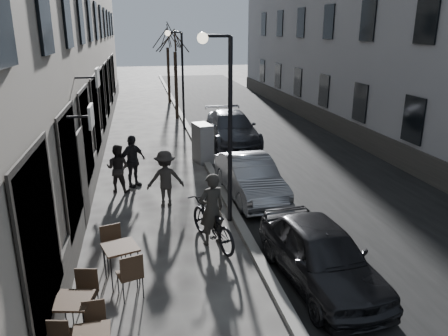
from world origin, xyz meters
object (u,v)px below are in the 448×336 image
object	(u,v)px
streetlamp_near	(224,110)
tree_far	(167,36)
tree_near	(175,38)
bistro_set_c	(121,260)
bicycle	(212,223)
bistro_set_b	(74,315)
pedestrian_near	(118,168)
utility_cabinet	(203,143)
car_far	(231,128)
pedestrian_mid	(165,179)
streetlamp_far	(179,69)
car_near	(321,254)
car_mid	(250,178)
pedestrian_far	(132,161)

from	to	relation	value
streetlamp_near	tree_far	xyz separation A→B (m)	(0.07, 21.00, 1.50)
streetlamp_near	tree_near	xyz separation A→B (m)	(0.07, 15.00, 1.50)
bistro_set_c	bicycle	distance (m)	2.55
bistro_set_b	pedestrian_near	bearing A→B (deg)	98.10
utility_cabinet	car_far	xyz separation A→B (m)	(1.74, 2.61, -0.04)
tree_far	pedestrian_mid	bearing A→B (deg)	-94.62
streetlamp_far	bistro_set_c	size ratio (longest dim) A/B	2.94
bistro_set_b	car_far	distance (m)	13.85
streetlamp_far	utility_cabinet	distance (m)	6.62
pedestrian_mid	utility_cabinet	bearing A→B (deg)	-115.24
tree_far	pedestrian_mid	size ratio (longest dim) A/B	3.29
streetlamp_far	pedestrian_near	distance (m)	9.77
streetlamp_near	bistro_set_b	size ratio (longest dim) A/B	3.17
car_far	streetlamp_far	bearing A→B (deg)	119.77
streetlamp_near	pedestrian_near	bearing A→B (deg)	134.73
car_far	bistro_set_c	bearing A→B (deg)	-112.91
streetlamp_far	tree_far	xyz separation A→B (m)	(0.07, 9.00, 1.50)
streetlamp_near	pedestrian_mid	world-z (taller)	streetlamp_near
car_near	car_mid	distance (m)	5.09
tree_near	car_near	xyz separation A→B (m)	(1.32, -18.45, -3.99)
pedestrian_near	pedestrian_far	world-z (taller)	pedestrian_far
bicycle	bistro_set_c	bearing A→B (deg)	14.14
bistro_set_b	bistro_set_c	world-z (taller)	bistro_set_c
pedestrian_near	car_far	bearing A→B (deg)	-111.29
pedestrian_far	car_near	bearing A→B (deg)	-99.42
streetlamp_near	pedestrian_near	distance (m)	4.82
utility_cabinet	pedestrian_far	bearing A→B (deg)	-151.25
tree_far	bistro_set_c	size ratio (longest dim) A/B	3.29
pedestrian_mid	bicycle	bearing A→B (deg)	106.31
utility_cabinet	pedestrian_mid	xyz separation A→B (m)	(-1.78, -4.36, 0.09)
bistro_set_c	pedestrian_mid	distance (m)	4.26
bistro_set_b	pedestrian_far	bearing A→B (deg)	94.83
pedestrian_far	car_mid	distance (m)	4.07
streetlamp_near	car_near	bearing A→B (deg)	-68.01
bistro_set_c	car_mid	distance (m)	5.76
streetlamp_near	car_mid	distance (m)	3.21
bistro_set_b	bicycle	size ratio (longest dim) A/B	0.74
tree_far	streetlamp_far	bearing A→B (deg)	-90.46
streetlamp_far	bicycle	bearing A→B (deg)	-92.37
pedestrian_mid	car_near	size ratio (longest dim) A/B	0.44
tree_near	bicycle	bearing A→B (deg)	-92.19
utility_cabinet	bicycle	size ratio (longest dim) A/B	0.72
car_near	bistro_set_b	bearing A→B (deg)	-174.71
bicycle	pedestrian_mid	xyz separation A→B (m)	(-0.96, 2.73, 0.30)
tree_near	utility_cabinet	xyz separation A→B (m)	(0.20, -9.17, -3.88)
pedestrian_mid	car_far	size ratio (longest dim) A/B	0.34
tree_near	utility_cabinet	bearing A→B (deg)	-88.75
streetlamp_far	bicycle	distance (m)	13.53
car_mid	car_far	xyz separation A→B (m)	(0.84, 6.79, 0.07)
pedestrian_mid	streetlamp_far	bearing A→B (deg)	-101.19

